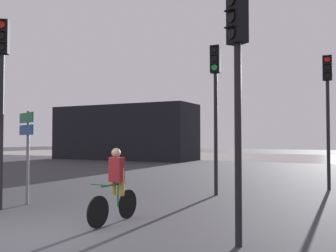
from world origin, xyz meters
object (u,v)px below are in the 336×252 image
object	(u,v)px
distant_building	(124,133)
traffic_light_near_right	(237,68)
traffic_light_near_left	(2,78)
direction_sign_post	(27,140)
traffic_light_far_right	(328,97)
cyclist	(116,185)
traffic_light_center	(216,92)

from	to	relation	value
distant_building	traffic_light_near_right	bearing A→B (deg)	-52.10
traffic_light_near_right	traffic_light_near_left	world-z (taller)	traffic_light_near_left
traffic_light_near_right	direction_sign_post	size ratio (longest dim) A/B	1.68
distant_building	traffic_light_far_right	size ratio (longest dim) A/B	2.66
traffic_light_near_left	cyclist	bearing A→B (deg)	146.88
traffic_light_center	traffic_light_far_right	world-z (taller)	traffic_light_center
traffic_light_center	traffic_light_near_left	bearing A→B (deg)	45.54
traffic_light_near_right	traffic_light_center	bearing A→B (deg)	-32.87
traffic_light_near_left	traffic_light_near_right	bearing A→B (deg)	141.01
traffic_light_near_left	traffic_light_far_right	xyz separation A→B (m)	(7.29, 7.91, -0.07)
traffic_light_near_left	direction_sign_post	xyz separation A→B (m)	(0.01, 0.85, -1.61)
traffic_light_center	cyclist	distance (m)	5.41
cyclist	traffic_light_near_left	bearing A→B (deg)	4.09
traffic_light_center	distant_building	bearing A→B (deg)	-52.44
traffic_light_near_left	traffic_light_far_right	world-z (taller)	traffic_light_near_left
distant_building	traffic_light_far_right	bearing A→B (deg)	-36.54
direction_sign_post	cyclist	size ratio (longest dim) A/B	1.52
traffic_light_near_right	traffic_light_far_right	bearing A→B (deg)	-62.33
traffic_light_center	traffic_light_far_right	xyz separation A→B (m)	(3.17, 3.05, -0.03)
traffic_light_center	traffic_light_near_right	size ratio (longest dim) A/B	1.12
distant_building	traffic_light_near_left	bearing A→B (deg)	-64.09
traffic_light_near_left	traffic_light_far_right	distance (m)	10.76
traffic_light_near_left	cyclist	world-z (taller)	traffic_light_near_left
distant_building	cyclist	bearing A→B (deg)	-56.63
distant_building	traffic_light_center	world-z (taller)	traffic_light_center
cyclist	traffic_light_far_right	bearing A→B (deg)	-114.00
traffic_light_near_right	direction_sign_post	distance (m)	6.64
traffic_light_far_right	cyclist	distance (m)	9.01
distant_building	traffic_light_near_right	distance (m)	26.89
traffic_light_near_right	traffic_light_far_right	world-z (taller)	traffic_light_far_right
distant_building	traffic_light_near_right	world-z (taller)	distant_building
traffic_light_near_left	direction_sign_post	bearing A→B (deg)	-126.07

